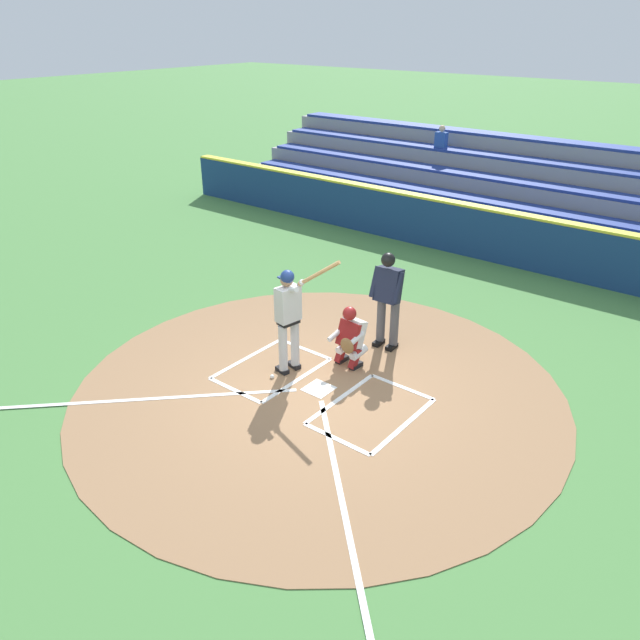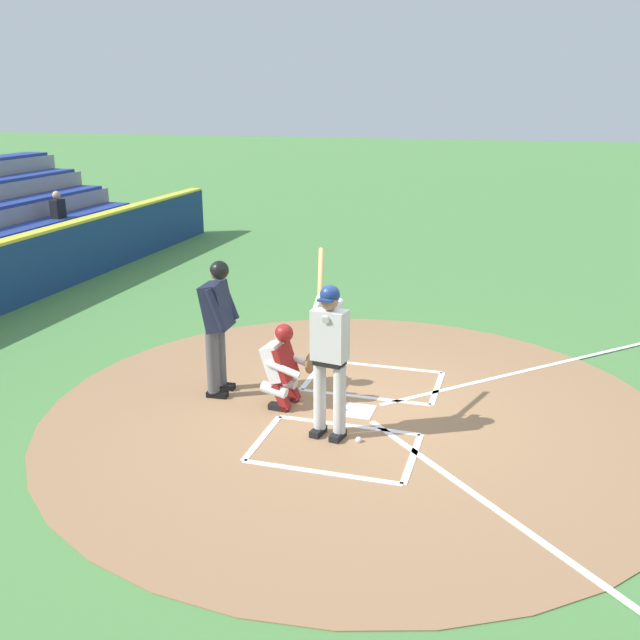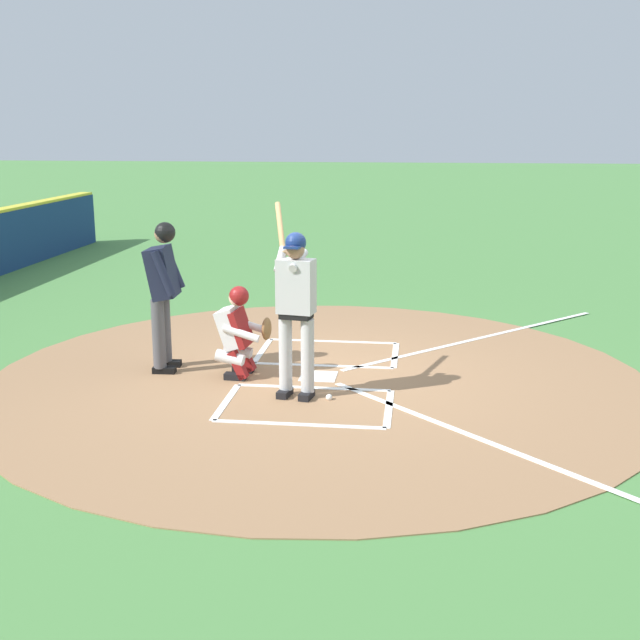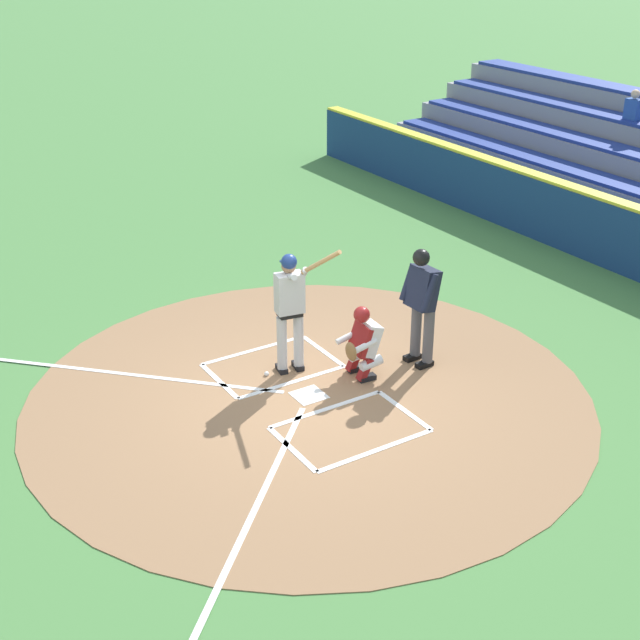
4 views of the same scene
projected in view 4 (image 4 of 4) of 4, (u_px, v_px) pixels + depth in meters
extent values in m
plane|color=#4C8442|center=(309.00, 396.00, 12.56)|extent=(120.00, 120.00, 0.00)
cylinder|color=#99704C|center=(309.00, 396.00, 12.56)|extent=(8.00, 8.00, 0.01)
cube|color=white|center=(309.00, 395.00, 12.56)|extent=(0.44, 0.44, 0.01)
cube|color=white|center=(404.00, 410.00, 12.19)|extent=(1.20, 0.08, 0.01)
cube|color=white|center=(292.00, 449.00, 11.32)|extent=(1.20, 0.08, 0.01)
cube|color=white|center=(326.00, 409.00, 12.21)|extent=(0.08, 1.80, 0.01)
cube|color=white|center=(376.00, 450.00, 11.29)|extent=(0.08, 1.80, 0.01)
cube|color=white|center=(323.00, 351.00, 13.79)|extent=(1.20, 0.08, 0.01)
cube|color=white|center=(219.00, 381.00, 12.93)|extent=(1.20, 0.08, 0.01)
cube|color=white|center=(293.00, 382.00, 12.90)|extent=(0.08, 1.80, 0.01)
cube|color=white|center=(254.00, 350.00, 13.82)|extent=(0.08, 1.80, 0.01)
cube|color=white|center=(115.00, 373.00, 13.15)|extent=(3.73, 3.73, 0.01)
cube|color=white|center=(247.00, 525.00, 9.94)|extent=(3.73, 3.73, 0.01)
cylinder|color=#BCBCBC|center=(282.00, 343.00, 12.96)|extent=(0.15, 0.15, 0.84)
cube|color=black|center=(282.00, 369.00, 13.19)|extent=(0.28, 0.16, 0.09)
cylinder|color=#BCBCBC|center=(299.00, 340.00, 13.05)|extent=(0.15, 0.15, 0.84)
cube|color=black|center=(298.00, 366.00, 13.28)|extent=(0.28, 0.16, 0.09)
cube|color=black|center=(290.00, 313.00, 12.81)|extent=(0.28, 0.37, 0.10)
cube|color=#BCBCBC|center=(290.00, 293.00, 12.67)|extent=(0.31, 0.44, 0.60)
sphere|color=#9E7051|center=(289.00, 266.00, 12.52)|extent=(0.21, 0.21, 0.21)
sphere|color=navy|center=(289.00, 262.00, 12.47)|extent=(0.23, 0.23, 0.23)
cube|color=navy|center=(286.00, 262.00, 12.58)|extent=(0.14, 0.19, 0.02)
cylinder|color=#BCBCBC|center=(289.00, 276.00, 12.51)|extent=(0.44, 0.16, 0.21)
cylinder|color=#BCBCBC|center=(303.00, 274.00, 12.58)|extent=(0.28, 0.14, 0.29)
cylinder|color=#AD7F4C|center=(321.00, 262.00, 12.19)|extent=(0.72, 0.25, 0.53)
cylinder|color=#AD7F4C|center=(304.00, 272.00, 12.51)|extent=(0.09, 0.10, 0.08)
cube|color=black|center=(367.00, 378.00, 12.95)|extent=(0.14, 0.27, 0.09)
cube|color=maroon|center=(365.00, 369.00, 12.86)|extent=(0.14, 0.25, 0.37)
cylinder|color=silver|center=(371.00, 363.00, 12.87)|extent=(0.18, 0.37, 0.21)
cube|color=black|center=(356.00, 369.00, 13.20)|extent=(0.14, 0.27, 0.09)
cube|color=maroon|center=(354.00, 360.00, 13.12)|extent=(0.14, 0.25, 0.37)
cylinder|color=silver|center=(360.00, 354.00, 13.13)|extent=(0.18, 0.37, 0.21)
cube|color=silver|center=(367.00, 338.00, 12.86)|extent=(0.43, 0.39, 0.52)
cube|color=maroon|center=(360.00, 339.00, 12.81)|extent=(0.44, 0.25, 0.46)
sphere|color=beige|center=(363.00, 316.00, 12.67)|extent=(0.21, 0.21, 0.21)
sphere|color=maroon|center=(362.00, 315.00, 12.65)|extent=(0.24, 0.24, 0.24)
cylinder|color=silver|center=(363.00, 347.00, 12.63)|extent=(0.13, 0.45, 0.20)
cylinder|color=silver|center=(350.00, 336.00, 12.96)|extent=(0.13, 0.45, 0.20)
ellipsoid|color=brown|center=(351.00, 352.00, 12.56)|extent=(0.29, 0.12, 0.28)
cylinder|color=#4C4C51|center=(428.00, 336.00, 13.15)|extent=(0.16, 0.16, 0.86)
cube|color=black|center=(424.00, 364.00, 13.33)|extent=(0.15, 0.29, 0.09)
cylinder|color=#4C4C51|center=(416.00, 329.00, 13.36)|extent=(0.16, 0.16, 0.86)
cube|color=black|center=(412.00, 357.00, 13.53)|extent=(0.15, 0.29, 0.09)
cube|color=#191E33|center=(423.00, 288.00, 12.92)|extent=(0.46, 0.39, 0.66)
sphere|color=#9E7051|center=(422.00, 258.00, 12.70)|extent=(0.22, 0.22, 0.22)
sphere|color=black|center=(421.00, 257.00, 12.68)|extent=(0.25, 0.25, 0.25)
cylinder|color=#191E33|center=(430.00, 293.00, 12.69)|extent=(0.12, 0.29, 0.56)
cylinder|color=#191E33|center=(408.00, 282.00, 13.04)|extent=(0.12, 0.29, 0.56)
sphere|color=white|center=(267.00, 374.00, 13.08)|extent=(0.07, 0.07, 0.07)
cube|color=#284C9E|center=(633.00, 109.00, 19.97)|extent=(0.36, 0.22, 0.46)
sphere|color=beige|center=(636.00, 94.00, 19.82)|extent=(0.20, 0.20, 0.20)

